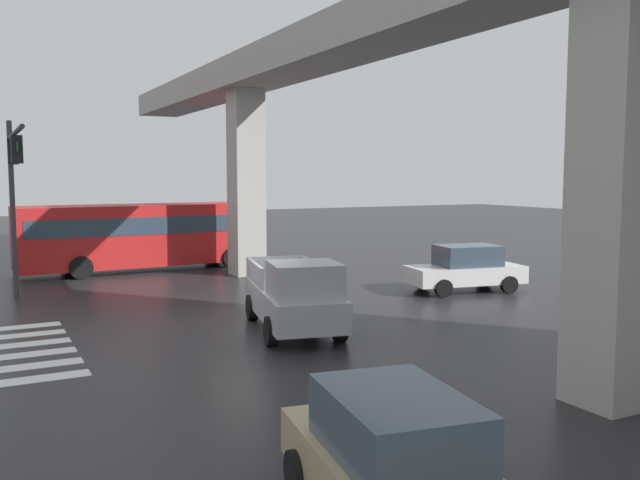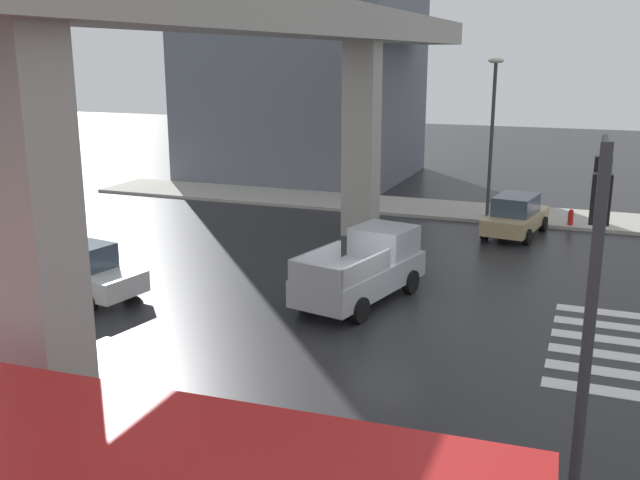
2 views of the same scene
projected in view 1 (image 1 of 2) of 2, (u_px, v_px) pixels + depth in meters
The scene contains 8 objects.
ground_plane at pixel (251, 325), 19.43m from camera, with size 120.00×120.00×0.00m, color #232326.
crosswalk_stripes at pixel (13, 351), 16.56m from camera, with size 6.05×2.80×0.01m.
elevated_overpass at pixel (358, 59), 20.29m from camera, with size 48.68×2.35×9.13m.
pickup_truck at pixel (295, 297), 18.45m from camera, with size 5.39×2.98×2.08m.
city_bus at pixel (144, 233), 30.40m from camera, with size 3.15×10.90×2.99m.
sedan_tan at pixel (398, 466), 8.05m from camera, with size 4.52×2.46×1.72m.
sedan_white at pixel (466, 269), 25.00m from camera, with size 2.51×4.54×1.72m.
traffic_signal_mast at pixel (14, 173), 22.05m from camera, with size 6.49×0.32×6.20m.
Camera 1 is at (17.88, -7.01, 4.32)m, focal length 37.84 mm.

